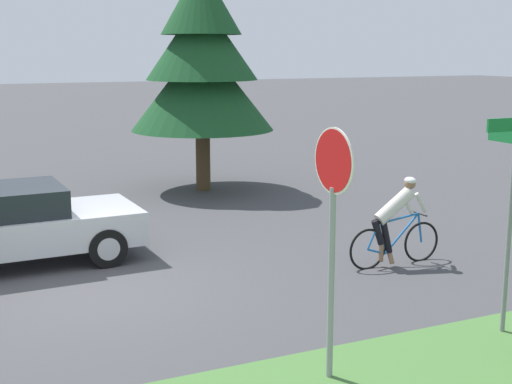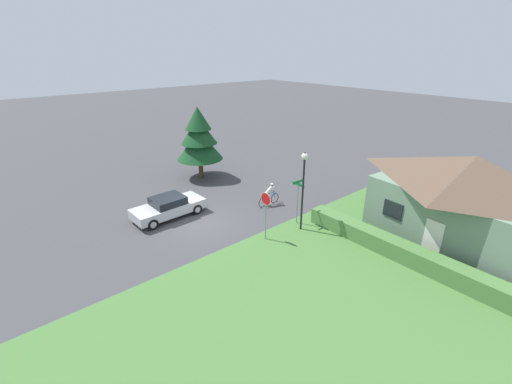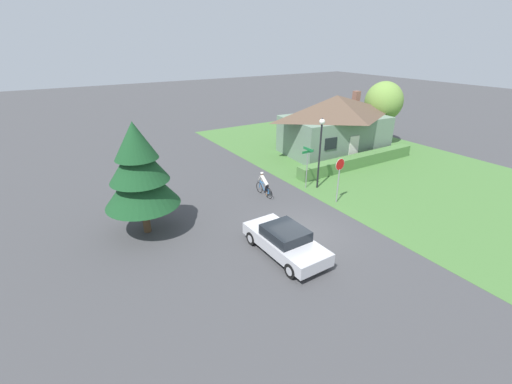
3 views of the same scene
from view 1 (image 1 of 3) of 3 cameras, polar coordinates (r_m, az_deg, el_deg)
The scene contains 6 objects.
ground_plane at distance 10.95m, azimuth -13.31°, elevation -7.62°, with size 140.00×140.00×0.00m, color #424244.
sedan_left_lane at distance 12.37m, azimuth -19.48°, elevation -2.61°, with size 1.96×4.39×1.31m.
cyclist at distance 11.89m, azimuth 11.08°, elevation -2.46°, with size 0.44×1.77×1.48m.
stop_sign at distance 7.41m, azimuth 6.16°, elevation -1.02°, with size 0.69×0.07×2.72m.
street_name_sign at distance 9.16m, azimuth 19.82°, elevation 0.45°, with size 0.90×0.90×2.70m.
conifer_tall_near at distance 17.85m, azimuth -4.37°, elevation 10.51°, with size 3.54×3.54×5.58m.
Camera 1 is at (10.19, -1.95, 3.49)m, focal length 50.00 mm.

